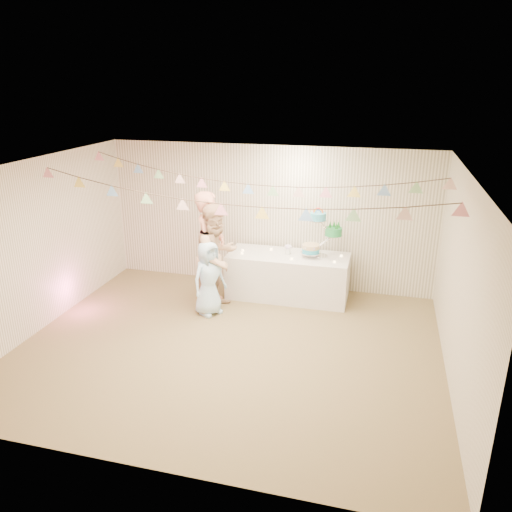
% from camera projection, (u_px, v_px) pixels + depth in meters
% --- Properties ---
extents(floor, '(6.00, 6.00, 0.00)m').
position_uv_depth(floor, '(229.00, 347.00, 7.26)').
color(floor, brown).
rests_on(floor, ground).
extents(ceiling, '(6.00, 6.00, 0.00)m').
position_uv_depth(ceiling, '(225.00, 169.00, 6.39)').
color(ceiling, white).
rests_on(ceiling, ground).
extents(back_wall, '(6.00, 6.00, 0.00)m').
position_uv_depth(back_wall, '(269.00, 217.00, 9.10)').
color(back_wall, silver).
rests_on(back_wall, ground).
extents(front_wall, '(6.00, 6.00, 0.00)m').
position_uv_depth(front_wall, '(144.00, 357.00, 4.55)').
color(front_wall, silver).
rests_on(front_wall, ground).
extents(left_wall, '(5.00, 5.00, 0.00)m').
position_uv_depth(left_wall, '(38.00, 246.00, 7.54)').
color(left_wall, silver).
rests_on(left_wall, ground).
extents(right_wall, '(5.00, 5.00, 0.00)m').
position_uv_depth(right_wall, '(460.00, 285.00, 6.11)').
color(right_wall, silver).
rests_on(right_wall, ground).
extents(table, '(2.10, 0.84, 0.79)m').
position_uv_depth(table, '(288.00, 276.00, 8.82)').
color(table, silver).
rests_on(table, floor).
extents(cake_stand, '(0.73, 0.43, 0.81)m').
position_uv_depth(cake_stand, '(321.00, 236.00, 8.47)').
color(cake_stand, silver).
rests_on(cake_stand, table).
extents(cake_bottom, '(0.31, 0.31, 0.15)m').
position_uv_depth(cake_bottom, '(311.00, 254.00, 8.56)').
color(cake_bottom, '#2AA6C6').
rests_on(cake_bottom, cake_stand).
extents(cake_middle, '(0.27, 0.27, 0.22)m').
position_uv_depth(cake_middle, '(332.00, 238.00, 8.53)').
color(cake_middle, '#1E8B43').
rests_on(cake_middle, cake_stand).
extents(cake_top_tier, '(0.25, 0.25, 0.19)m').
position_uv_depth(cake_top_tier, '(318.00, 224.00, 8.39)').
color(cake_top_tier, '#3EA7C4').
rests_on(cake_top_tier, cake_stand).
extents(platter, '(0.31, 0.31, 0.02)m').
position_uv_depth(platter, '(253.00, 254.00, 8.80)').
color(platter, white).
rests_on(platter, table).
extents(posy, '(0.15, 0.15, 0.17)m').
position_uv_depth(posy, '(288.00, 251.00, 8.72)').
color(posy, white).
rests_on(posy, table).
extents(person_adult_a, '(0.50, 0.73, 1.97)m').
position_uv_depth(person_adult_a, '(210.00, 249.00, 8.39)').
color(person_adult_a, tan).
rests_on(person_adult_a, floor).
extents(person_adult_b, '(0.99, 1.08, 1.81)m').
position_uv_depth(person_adult_b, '(217.00, 257.00, 8.22)').
color(person_adult_b, tan).
rests_on(person_adult_b, floor).
extents(person_child, '(0.66, 0.73, 1.25)m').
position_uv_depth(person_child, '(209.00, 278.00, 8.10)').
color(person_child, '#B4E0FF').
rests_on(person_child, floor).
extents(bunting_back, '(5.60, 1.10, 0.40)m').
position_uv_depth(bunting_back, '(248.00, 173.00, 7.47)').
color(bunting_back, pink).
rests_on(bunting_back, ceiling).
extents(bunting_front, '(5.60, 0.90, 0.36)m').
position_uv_depth(bunting_front, '(221.00, 193.00, 6.30)').
color(bunting_front, '#72A5E5').
rests_on(bunting_front, ceiling).
extents(tealight_0, '(0.04, 0.04, 0.03)m').
position_uv_depth(tealight_0, '(242.00, 253.00, 8.73)').
color(tealight_0, '#FFD88C').
rests_on(tealight_0, table).
extents(tealight_1, '(0.04, 0.04, 0.03)m').
position_uv_depth(tealight_1, '(271.00, 249.00, 8.92)').
color(tealight_1, '#FFD88C').
rests_on(tealight_1, table).
extents(tealight_2, '(0.04, 0.04, 0.03)m').
position_uv_depth(tealight_2, '(292.00, 259.00, 8.45)').
color(tealight_2, '#FFD88C').
rests_on(tealight_2, table).
extents(tealight_3, '(0.04, 0.04, 0.03)m').
position_uv_depth(tealight_3, '(310.00, 252.00, 8.80)').
color(tealight_3, '#FFD88C').
rests_on(tealight_3, table).
extents(tealight_4, '(0.04, 0.04, 0.03)m').
position_uv_depth(tealight_4, '(335.00, 262.00, 8.32)').
color(tealight_4, '#FFD88C').
rests_on(tealight_4, table).
extents(tealight_5, '(0.04, 0.04, 0.03)m').
position_uv_depth(tealight_5, '(341.00, 256.00, 8.60)').
color(tealight_5, '#FFD88C').
rests_on(tealight_5, table).
extents(tealight_6, '(0.04, 0.04, 0.03)m').
position_uv_depth(tealight_6, '(243.00, 250.00, 8.88)').
color(tealight_6, '#FFD88C').
rests_on(tealight_6, table).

